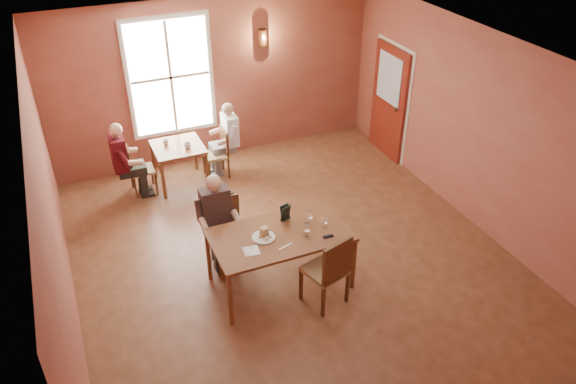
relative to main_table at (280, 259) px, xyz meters
name	(u,v)px	position (x,y,z in m)	size (l,w,h in m)	color
ground	(293,259)	(0.37, 0.39, -0.42)	(6.00, 7.00, 0.01)	brown
wall_back	(215,80)	(0.37, 3.89, 1.08)	(6.00, 0.04, 3.00)	brown
wall_front	(465,366)	(0.37, -3.11, 1.08)	(6.00, 0.04, 3.00)	brown
wall_left	(53,224)	(-2.63, 0.39, 1.08)	(0.04, 7.00, 3.00)	brown
wall_right	(477,130)	(3.37, 0.39, 1.08)	(0.04, 7.00, 3.00)	brown
ceiling	(295,60)	(0.37, 0.39, 2.58)	(6.00, 7.00, 0.04)	white
window	(170,77)	(-0.43, 3.84, 1.28)	(1.36, 0.10, 1.96)	white
door	(388,102)	(3.31, 2.69, 0.63)	(0.12, 1.04, 2.10)	maroon
wall_sconce	(263,37)	(1.27, 3.79, 1.78)	(0.16, 0.16, 0.28)	brown
main_table	(280,259)	(0.00, 0.00, 0.00)	(1.80, 1.01, 0.85)	brown
chair_diner_main	(229,236)	(-0.50, 0.65, 0.10)	(0.46, 0.46, 1.04)	#523315
diner_main	(229,228)	(-0.50, 0.62, 0.24)	(0.53, 0.53, 1.33)	black
chair_empty	(325,269)	(0.40, -0.53, 0.11)	(0.47, 0.47, 1.07)	brown
plate_food	(263,237)	(-0.23, 0.00, 0.44)	(0.30, 0.30, 0.04)	white
sandwich	(264,232)	(-0.21, 0.04, 0.48)	(0.09, 0.09, 0.12)	#BD844D
goblet_a	(310,217)	(0.46, 0.07, 0.52)	(0.08, 0.08, 0.20)	white
goblet_b	(325,221)	(0.59, -0.11, 0.52)	(0.08, 0.08, 0.20)	white
goblet_c	(307,230)	(0.30, -0.18, 0.52)	(0.08, 0.08, 0.20)	white
menu_stand	(285,213)	(0.19, 0.27, 0.54)	(0.14, 0.07, 0.23)	black
knife	(285,246)	(-0.04, -0.27, 0.42)	(0.20, 0.02, 0.00)	white
napkin	(251,251)	(-0.47, -0.19, 0.43)	(0.20, 0.20, 0.01)	white
sunglasses	(328,236)	(0.54, -0.31, 0.43)	(0.14, 0.04, 0.02)	black
second_table	(180,165)	(-0.58, 3.13, -0.05)	(0.84, 0.84, 0.74)	brown
chair_diner_white	(215,154)	(0.07, 3.13, 0.02)	(0.39, 0.39, 0.89)	brown
diner_white	(216,144)	(0.10, 3.13, 0.22)	(0.51, 0.51, 1.28)	white
chair_diner_maroon	(142,169)	(-1.23, 3.13, 0.02)	(0.39, 0.39, 0.88)	#472C17
diner_maroon	(138,157)	(-1.26, 3.13, 0.25)	(0.54, 0.54, 1.34)	#52171C
cup_a	(187,145)	(-0.44, 3.00, 0.36)	(0.12, 0.12, 0.09)	silver
cup_b	(166,142)	(-0.76, 3.26, 0.37)	(0.10, 0.10, 0.10)	white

